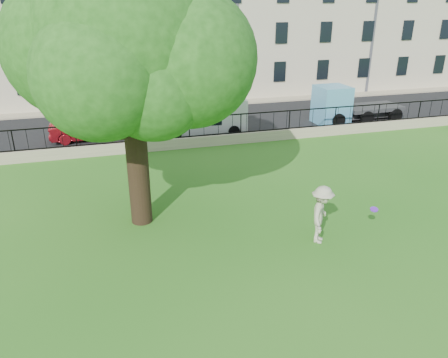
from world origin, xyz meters
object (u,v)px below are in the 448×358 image
object	(u,v)px
frisbee	(374,209)
tree	(123,39)
man	(321,215)
red_sedan	(88,129)
white_van	(203,116)
blue_truck	(357,103)

from	to	relation	value
frisbee	tree	bearing A→B (deg)	154.72
man	frisbee	world-z (taller)	man
red_sedan	white_van	bearing A→B (deg)	-96.08
man	blue_truck	distance (m)	16.86
tree	frisbee	distance (m)	10.02
tree	red_sedan	size ratio (longest dim) A/B	2.33
tree	white_van	size ratio (longest dim) A/B	1.93
man	red_sedan	size ratio (longest dim) A/B	0.48
red_sedan	white_van	size ratio (longest dim) A/B	0.83
tree	man	xyz separation A→B (m)	(5.87, -3.22, -5.55)
white_van	man	bearing A→B (deg)	-79.98
white_van	red_sedan	bearing A→B (deg)	-178.32
white_van	blue_truck	size ratio (longest dim) A/B	0.87
white_van	blue_truck	bearing A→B (deg)	6.77
man	white_van	size ratio (longest dim) A/B	0.40
red_sedan	blue_truck	bearing A→B (deg)	-92.98
man	white_van	distance (m)	13.69
white_van	blue_truck	xyz separation A→B (m)	(10.65, 0.09, 0.15)
red_sedan	white_van	distance (m)	6.86
red_sedan	man	bearing A→B (deg)	-152.97
red_sedan	blue_truck	world-z (taller)	blue_truck
red_sedan	blue_truck	xyz separation A→B (m)	(17.47, -0.46, 0.53)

